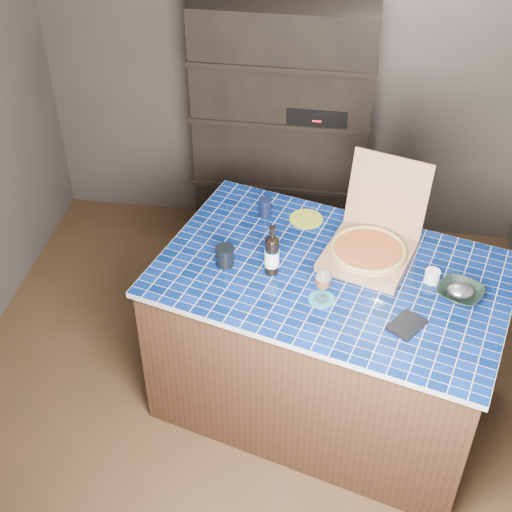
% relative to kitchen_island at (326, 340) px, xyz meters
% --- Properties ---
extents(room, '(3.50, 3.50, 3.50)m').
position_rel_kitchen_island_xyz_m(room, '(-0.46, 0.05, 0.76)').
color(room, '#513523').
rests_on(room, ground).
extents(shelving_unit, '(1.20, 0.41, 1.80)m').
position_rel_kitchen_island_xyz_m(shelving_unit, '(-0.45, 1.58, 0.41)').
color(shelving_unit, black).
rests_on(shelving_unit, floor).
extents(kitchen_island, '(2.01, 1.56, 0.98)m').
position_rel_kitchen_island_xyz_m(kitchen_island, '(0.00, 0.00, 0.00)').
color(kitchen_island, '#45281B').
rests_on(kitchen_island, floor).
extents(pizza_box, '(0.56, 0.63, 0.47)m').
position_rel_kitchen_island_xyz_m(pizza_box, '(0.18, 0.16, 0.55)').
color(pizza_box, '#AA7A57').
rests_on(pizza_box, kitchen_island).
extents(mead_bottle, '(0.08, 0.08, 0.29)m').
position_rel_kitchen_island_xyz_m(mead_bottle, '(-0.31, -0.04, 0.60)').
color(mead_bottle, black).
rests_on(mead_bottle, kitchen_island).
extents(teal_trivet, '(0.13, 0.13, 0.01)m').
position_rel_kitchen_island_xyz_m(teal_trivet, '(-0.04, -0.21, 0.49)').
color(teal_trivet, '#197485').
rests_on(teal_trivet, kitchen_island).
extents(wine_glass, '(0.08, 0.08, 0.18)m').
position_rel_kitchen_island_xyz_m(wine_glass, '(-0.04, -0.21, 0.61)').
color(wine_glass, white).
rests_on(wine_glass, teal_trivet).
extents(tumbler, '(0.10, 0.10, 0.11)m').
position_rel_kitchen_island_xyz_m(tumbler, '(-0.56, -0.01, 0.54)').
color(tumbler, black).
rests_on(tumbler, kitchen_island).
extents(dvd_case, '(0.21, 0.22, 0.01)m').
position_rel_kitchen_island_xyz_m(dvd_case, '(0.37, -0.34, 0.49)').
color(dvd_case, black).
rests_on(dvd_case, kitchen_island).
extents(bowl, '(0.29, 0.29, 0.05)m').
position_rel_kitchen_island_xyz_m(bowl, '(0.63, -0.09, 0.51)').
color(bowl, black).
rests_on(bowl, kitchen_island).
extents(foil_contents, '(0.13, 0.11, 0.06)m').
position_rel_kitchen_island_xyz_m(foil_contents, '(0.63, -0.09, 0.53)').
color(foil_contents, '#A7A6B1').
rests_on(foil_contents, bowl).
extents(white_jar, '(0.08, 0.08, 0.07)m').
position_rel_kitchen_island_xyz_m(white_jar, '(0.50, 0.01, 0.52)').
color(white_jar, white).
rests_on(white_jar, kitchen_island).
extents(navy_cup, '(0.07, 0.07, 0.11)m').
position_rel_kitchen_island_xyz_m(navy_cup, '(-0.41, 0.45, 0.54)').
color(navy_cup, black).
rests_on(navy_cup, kitchen_island).
extents(green_trivet, '(0.19, 0.19, 0.01)m').
position_rel_kitchen_island_xyz_m(green_trivet, '(-0.18, 0.45, 0.49)').
color(green_trivet, '#96A323').
rests_on(green_trivet, kitchen_island).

